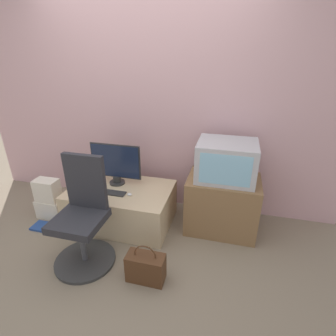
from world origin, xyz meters
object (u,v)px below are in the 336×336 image
at_px(keyboard, 111,193).
at_px(mouse, 129,194).
at_px(office_chair, 83,222).
at_px(handbag, 146,267).
at_px(cardboard_box_lower, 51,208).
at_px(book, 42,226).
at_px(crt_tv, 226,161).
at_px(main_monitor, 116,164).

bearing_deg(keyboard, mouse, 0.51).
distance_m(office_chair, handbag, 0.69).
bearing_deg(cardboard_box_lower, book, -82.66).
bearing_deg(cardboard_box_lower, handbag, -23.74).
bearing_deg(book, mouse, 13.49).
relative_size(mouse, crt_tv, 0.09).
relative_size(mouse, office_chair, 0.05).
xyz_separation_m(keyboard, office_chair, (-0.03, -0.52, -0.02)).
bearing_deg(crt_tv, book, -164.84).
bearing_deg(office_chair, crt_tv, 34.24).
height_order(main_monitor, crt_tv, crt_tv).
height_order(main_monitor, keyboard, main_monitor).
xyz_separation_m(main_monitor, keyboard, (0.03, -0.23, -0.23)).
relative_size(office_chair, handbag, 2.77).
height_order(main_monitor, book, main_monitor).
relative_size(main_monitor, keyboard, 1.84).
distance_m(main_monitor, book, 1.09).
height_order(crt_tv, office_chair, office_chair).
xyz_separation_m(keyboard, cardboard_box_lower, (-0.80, -0.02, -0.32)).
bearing_deg(main_monitor, crt_tv, 2.88).
relative_size(cardboard_box_lower, book, 1.42).
distance_m(keyboard, cardboard_box_lower, 0.86).
bearing_deg(cardboard_box_lower, office_chair, -33.19).
height_order(main_monitor, mouse, main_monitor).
bearing_deg(book, crt_tv, 15.16).
xyz_separation_m(main_monitor, book, (-0.73, -0.46, -0.65)).
bearing_deg(mouse, handbag, -58.57).
xyz_separation_m(mouse, handbag, (0.38, -0.63, -0.30)).
xyz_separation_m(office_chair, book, (-0.74, 0.28, -0.40)).
bearing_deg(mouse, crt_tv, 16.86).
xyz_separation_m(main_monitor, handbag, (0.62, -0.85, -0.53)).
bearing_deg(main_monitor, cardboard_box_lower, -162.26).
bearing_deg(mouse, cardboard_box_lower, -179.04).
distance_m(main_monitor, mouse, 0.40).
bearing_deg(handbag, crt_tv, 58.30).
bearing_deg(handbag, keyboard, 133.41).
relative_size(keyboard, mouse, 5.95).
distance_m(mouse, book, 1.09).
distance_m(mouse, crt_tv, 1.06).
bearing_deg(crt_tv, handbag, -121.70).
distance_m(mouse, handbag, 0.79).
height_order(mouse, office_chair, office_chair).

